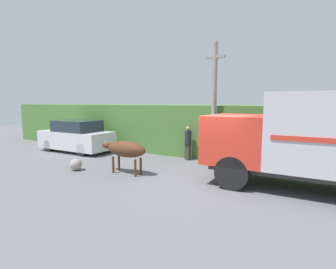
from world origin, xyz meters
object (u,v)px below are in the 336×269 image
object	(u,v)px
brown_cow	(126,149)
roadside_rock	(76,164)
pedestrian_on_hill	(188,142)
utility_pole	(214,101)
parked_suv	(76,137)
cargo_truck	(323,138)

from	to	relation	value
brown_cow	roadside_rock	distance (m)	2.29
pedestrian_on_hill	utility_pole	bearing A→B (deg)	-155.54
parked_suv	pedestrian_on_hill	world-z (taller)	parked_suv
brown_cow	roadside_rock	xyz separation A→B (m)	(-2.08, -0.63, -0.72)
parked_suv	utility_pole	distance (m)	8.03
utility_pole	parked_suv	bearing A→B (deg)	-171.55
cargo_truck	pedestrian_on_hill	size ratio (longest dim) A/B	4.12
brown_cow	pedestrian_on_hill	xyz separation A→B (m)	(1.07, 3.42, -0.06)
utility_pole	roadside_rock	distance (m)	6.55
parked_suv	cargo_truck	bearing A→B (deg)	-1.21
pedestrian_on_hill	roadside_rock	size ratio (longest dim) A/B	3.34
pedestrian_on_hill	utility_pole	distance (m)	2.29
brown_cow	pedestrian_on_hill	bearing A→B (deg)	69.44
brown_cow	utility_pole	bearing A→B (deg)	53.05
parked_suv	pedestrian_on_hill	xyz separation A→B (m)	(6.45, 1.10, 0.05)
brown_cow	roadside_rock	bearing A→B (deg)	-166.23
cargo_truck	parked_suv	xyz separation A→B (m)	(-11.97, 1.11, -0.86)
cargo_truck	parked_suv	distance (m)	12.05
pedestrian_on_hill	cargo_truck	bearing A→B (deg)	-179.61
brown_cow	pedestrian_on_hill	distance (m)	3.59
parked_suv	roadside_rock	xyz separation A→B (m)	(3.30, -2.96, -0.60)
parked_suv	pedestrian_on_hill	size ratio (longest dim) A/B	2.64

